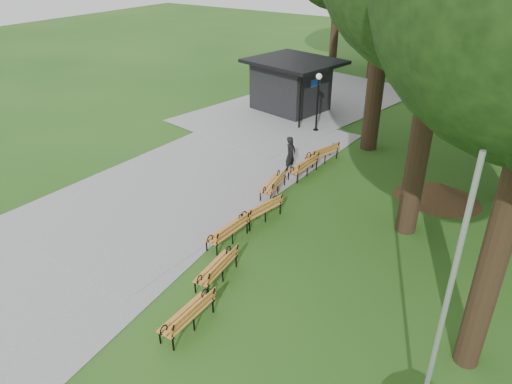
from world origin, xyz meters
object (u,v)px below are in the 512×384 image
Objects in this scene: bench_3 at (261,210)px; bench_6 at (322,153)px; dirt_mound at (438,191)px; bench_4 at (273,184)px; bench_2 at (227,231)px; person at (291,154)px; lamp_post at (318,90)px; bench_1 at (216,268)px; bench_0 at (187,314)px; kiosk at (291,85)px; metal_pole at (444,313)px; bench_5 at (303,166)px.

bench_6 is (-0.51, 5.90, 0.00)m from bench_3.
bench_3 is at bearing -133.45° from dirt_mound.
bench_3 is 2.13m from bench_4.
dirt_mound is 8.70m from bench_2.
lamp_post reaches higher than person.
bench_1 is 1.00× the size of bench_3.
bench_6 is at bearing -178.83° from bench_1.
dirt_mound is 7.18m from bench_3.
bench_0 and bench_3 have the same top height.
bench_0 and bench_6 have the same top height.
kiosk is at bearing -159.29° from bench_0.
metal_pole is at bearing -55.77° from lamp_post.
kiosk is 1.72× the size of dirt_mound.
lamp_post is 15.68m from bench_0.
bench_4 is (-0.73, 2.00, 0.00)m from bench_3.
lamp_post reaches higher than bench_1.
bench_1 is at bearing 22.25° from bench_3.
metal_pole reaches higher than bench_4.
bench_3 is at bearing 177.33° from bench_2.
bench_5 is at bearing -169.41° from dirt_mound.
bench_1 is at bearing -164.40° from bench_0.
kiosk is 11.00m from bench_4.
kiosk is 13.11m from bench_3.
lamp_post is (3.02, -2.42, 0.71)m from kiosk.
bench_0 is at bearing 24.13° from bench_2.
bench_5 is (-1.94, 9.87, 0.00)m from bench_0.
bench_1 is 1.00× the size of bench_4.
bench_3 is at bearing 20.85° from bench_6.
bench_5 is 1.00× the size of bench_6.
person is 0.86× the size of bench_2.
metal_pole is at bearing 64.63° from bench_3.
person is 0.26× the size of metal_pole.
metal_pole is at bearing 36.27° from bench_4.
bench_3 and bench_6 have the same top height.
bench_2 reaches higher than dirt_mound.
dirt_mound is (7.53, -4.17, -1.89)m from lamp_post.
dirt_mound is at bearing -28.94° from lamp_post.
lamp_post reaches higher than dirt_mound.
bench_3 is at bearing -74.55° from lamp_post.
bench_6 is (0.22, 3.91, 0.00)m from bench_4.
kiosk is at bearing -156.02° from bench_2.
bench_0 is at bearing 3.60° from bench_4.
bench_0 is 11.74m from bench_6.
bench_1 is at bearing 166.30° from metal_pole.
bench_2 is (-5.10, -7.05, 0.08)m from dirt_mound.
lamp_post is 0.49× the size of metal_pole.
dirt_mound is 1.49× the size of bench_6.
bench_4 is at bearing 12.66° from bench_6.
lamp_post reaches higher than bench_6.
bench_4 and bench_6 have the same top height.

